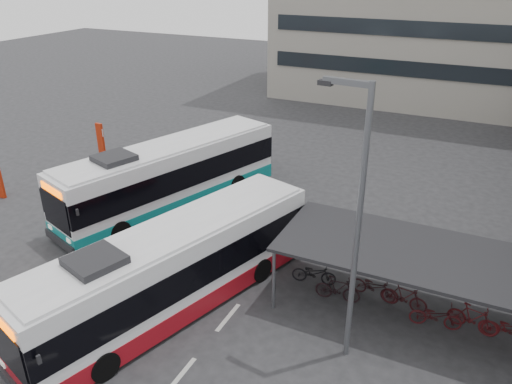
% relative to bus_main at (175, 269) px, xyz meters
% --- Properties ---
extents(ground, '(120.00, 120.00, 0.00)m').
position_rel_bus_main_xyz_m(ground, '(-0.53, 0.21, -1.58)').
color(ground, '#28282B').
rests_on(ground, ground).
extents(bike_shelter, '(10.00, 4.00, 2.54)m').
position_rel_bus_main_xyz_m(bike_shelter, '(7.94, 3.21, -0.28)').
color(bike_shelter, '#595B60').
rests_on(bike_shelter, ground).
extents(road_markings, '(0.15, 7.60, 0.01)m').
position_rel_bus_main_xyz_m(road_markings, '(1.97, -2.79, -1.57)').
color(road_markings, beige).
rests_on(road_markings, ground).
extents(bus_main, '(5.79, 11.71, 3.40)m').
position_rel_bus_main_xyz_m(bus_main, '(0.00, 0.00, 0.00)').
color(bus_main, white).
rests_on(bus_main, ground).
extents(bus_teal, '(6.23, 12.17, 3.54)m').
position_rel_bus_main_xyz_m(bus_teal, '(-4.77, 6.73, 0.06)').
color(bus_teal, white).
rests_on(bus_teal, ground).
extents(lamp_post, '(1.53, 0.33, 8.69)m').
position_rel_bus_main_xyz_m(lamp_post, '(6.07, 0.32, 3.38)').
color(lamp_post, '#595B60').
rests_on(lamp_post, ground).
extents(sign_totem_north, '(0.52, 0.19, 2.38)m').
position_rel_bus_main_xyz_m(sign_totem_north, '(-12.31, 10.13, -0.35)').
color(sign_totem_north, '#A7230A').
rests_on(sign_totem_north, ground).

